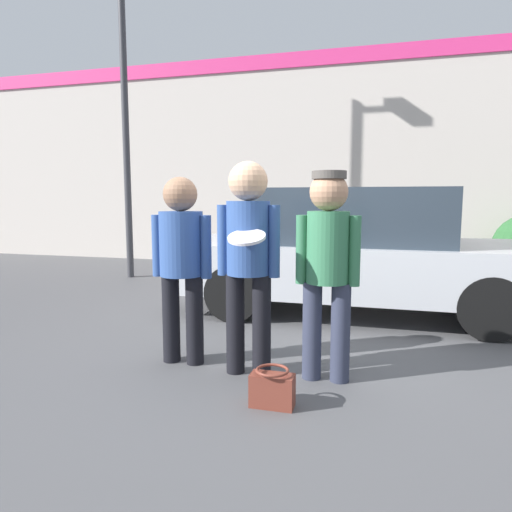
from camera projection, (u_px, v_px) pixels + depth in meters
ground_plane at (284, 363)px, 3.95m from camera, size 56.00×56.00×0.00m
storefront_building at (345, 159)px, 9.35m from camera, size 24.00×0.22×4.38m
person_left at (181, 255)px, 3.86m from camera, size 0.54×0.37×1.59m
person_middle_with_frisbee at (248, 250)px, 3.59m from camera, size 0.51×0.56×1.70m
person_right at (328, 258)px, 3.47m from camera, size 0.49×0.32×1.62m
parked_car_near at (355, 251)px, 5.67m from camera, size 4.37×1.89×1.54m
street_lamp at (134, 65)px, 7.78m from camera, size 1.19×0.35×6.07m
handbag at (272, 389)px, 3.10m from camera, size 0.30×0.23×0.27m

